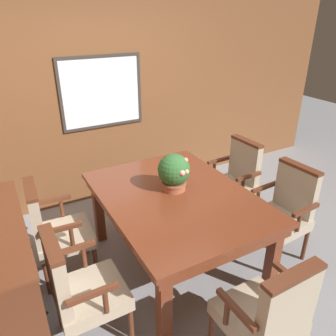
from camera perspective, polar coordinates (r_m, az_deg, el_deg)
The scene contains 10 objects.
ground_plane at distance 3.17m, azimuth 1.52°, elevation -19.59°, with size 14.00×14.00×0.00m, color gray.
wall_back at distance 4.11m, azimuth -12.00°, elevation 10.71°, with size 7.20×0.08×2.45m.
dining_table at distance 2.97m, azimuth 1.41°, elevation -6.24°, with size 1.24×1.66×0.78m.
chair_right_far at distance 3.83m, azimuth 11.58°, elevation -1.76°, with size 0.50×0.54×0.96m.
chair_left_far at distance 3.11m, azimuth -19.25°, elevation -9.88°, with size 0.51×0.54×0.96m.
chair_left_near at distance 2.50m, azimuth -15.27°, elevation -19.41°, with size 0.49×0.53×0.96m.
chair_right_near at distance 3.38m, azimuth 19.60°, elevation -6.83°, with size 0.52×0.54×0.96m.
chair_head_near at distance 2.36m, azimuth 16.99°, elevation -23.14°, with size 0.53×0.49×0.96m.
potted_plant at distance 2.92m, azimuth 1.05°, elevation -0.71°, with size 0.30×0.32×0.34m.
sideboard_cabinet at distance 2.70m, azimuth -26.92°, elevation -18.03°, with size 0.48×1.24×1.01m.
Camera 1 is at (-1.15, -1.91, 2.26)m, focal length 35.00 mm.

